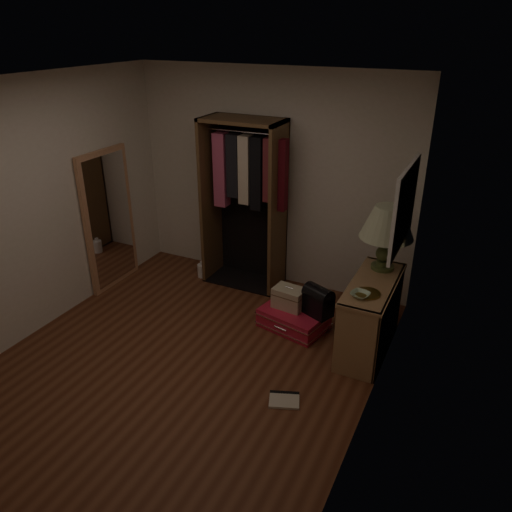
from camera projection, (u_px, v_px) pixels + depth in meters
name	position (u px, v px, depth m)	size (l,w,h in m)	color
ground	(187.00, 361.00, 4.91)	(4.00, 4.00, 0.00)	#552A18
room_walls	(187.00, 218.00, 4.28)	(3.52, 4.02, 2.60)	beige
console_bookshelf	(371.00, 312.00, 4.98)	(0.42, 1.12, 0.75)	#9A714A
open_wardrobe	(247.00, 188.00, 5.91)	(1.03, 0.50, 2.05)	brown
floor_mirror	(109.00, 220.00, 6.03)	(0.06, 0.80, 1.70)	tan
pink_suitcase	(294.00, 318.00, 5.41)	(0.78, 0.64, 0.21)	red
train_case	(289.00, 298.00, 5.38)	(0.36, 0.27, 0.24)	#B9AC8D
black_bag	(318.00, 300.00, 5.23)	(0.36, 0.30, 0.33)	black
table_lamp	(388.00, 224.00, 4.87)	(0.61, 0.61, 0.67)	#3F4D25
brass_tray	(368.00, 293.00, 4.60)	(0.27, 0.27, 0.01)	olive
ceramic_bowl	(360.00, 295.00, 4.55)	(0.17, 0.17, 0.04)	#A7C9A7
white_jug	(202.00, 270.00, 6.49)	(0.15, 0.15, 0.22)	white
floor_book	(284.00, 399.00, 4.40)	(0.32, 0.29, 0.02)	beige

